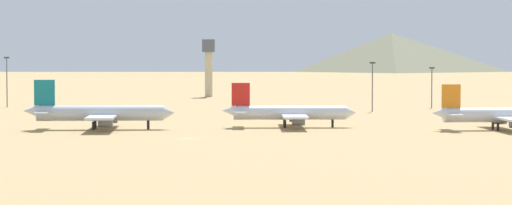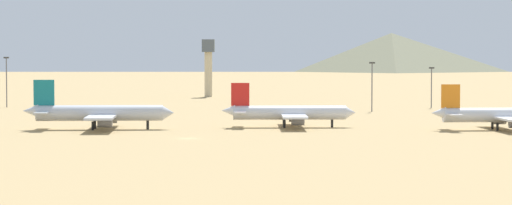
{
  "view_description": "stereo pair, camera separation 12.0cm",
  "coord_description": "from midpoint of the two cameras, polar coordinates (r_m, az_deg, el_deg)",
  "views": [
    {
      "loc": [
        14.56,
        -223.37,
        18.47
      ],
      "look_at": [
        14.47,
        36.67,
        6.0
      ],
      "focal_mm": 73.16,
      "sensor_mm": 36.0,
      "label": 1
    },
    {
      "loc": [
        14.68,
        -223.37,
        18.47
      ],
      "look_at": [
        14.47,
        36.67,
        6.0
      ],
      "focal_mm": 73.16,
      "sensor_mm": 36.0,
      "label": 2
    }
  ],
  "objects": [
    {
      "name": "ground",
      "position": [
        224.61,
        -3.71,
        -1.98
      ],
      "size": [
        4000.0,
        4000.0,
        0.0
      ],
      "primitive_type": "plane",
      "color": "tan"
    },
    {
      "name": "ridge_west",
      "position": [
        1183.1,
        -9.27,
        4.25
      ],
      "size": [
        288.38,
        238.36,
        100.44
      ],
      "primitive_type": "pyramid",
      "rotation": [
        0.0,
        0.0,
        -0.04
      ],
      "color": "gray",
      "rests_on": "ground"
    },
    {
      "name": "ridge_center",
      "position": [
        1145.03,
        7.03,
        4.43
      ],
      "size": [
        437.65,
        322.04,
        105.24
      ],
      "primitive_type": "pyramid",
      "rotation": [
        0.0,
        0.0,
        -0.07
      ],
      "color": "#76775C",
      "rests_on": "ground"
    },
    {
      "name": "parked_jet_teal_2",
      "position": [
        252.84,
        -8.59,
        -0.58
      ],
      "size": [
        36.27,
        30.5,
        11.98
      ],
      "rotation": [
        0.0,
        0.0,
        0.06
      ],
      "color": "silver",
      "rests_on": "ground"
    },
    {
      "name": "parked_jet_red_3",
      "position": [
        257.15,
        1.8,
        -0.57
      ],
      "size": [
        33.27,
        27.84,
        11.02
      ],
      "rotation": [
        0.0,
        0.0,
        0.01
      ],
      "color": "silver",
      "rests_on": "ground"
    },
    {
      "name": "parked_jet_orange_4",
      "position": [
        254.73,
        13.18,
        -0.68
      ],
      "size": [
        33.16,
        27.92,
        10.95
      ],
      "rotation": [
        0.0,
        0.0,
        0.07
      ],
      "color": "silver",
      "rests_on": "ground"
    },
    {
      "name": "control_tower",
      "position": [
        436.24,
        -2.6,
        2.22
      ],
      "size": [
        5.2,
        5.2,
        23.98
      ],
      "color": "#C6B793",
      "rests_on": "ground"
    },
    {
      "name": "light_pole_west",
      "position": [
        353.46,
        9.6,
        1.01
      ],
      "size": [
        1.8,
        0.5,
        13.61
      ],
      "color": "#59595E",
      "rests_on": "ground"
    },
    {
      "name": "light_pole_mid",
      "position": [
        327.92,
        6.39,
        1.07
      ],
      "size": [
        1.8,
        0.5,
        15.54
      ],
      "color": "#59595E",
      "rests_on": "ground"
    },
    {
      "name": "light_pole_east",
      "position": [
        361.1,
        -13.46,
        1.29
      ],
      "size": [
        1.8,
        0.5,
        17.03
      ],
      "color": "#59595E",
      "rests_on": "ground"
    }
  ]
}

